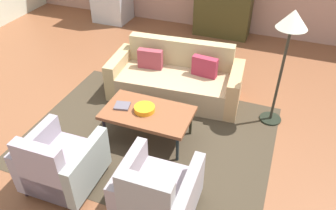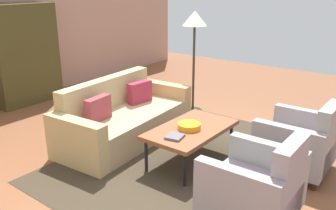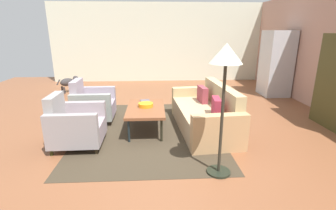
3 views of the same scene
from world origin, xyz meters
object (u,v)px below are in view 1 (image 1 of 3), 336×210
at_px(armchair_right, 156,196).
at_px(book_stack, 122,106).
at_px(floor_lamp, 291,31).
at_px(coffee_table, 148,114).
at_px(fruit_bowl, 144,109).
at_px(couch, 176,79).
at_px(armchair_left, 60,166).

height_order(armchair_right, book_stack, armchair_right).
height_order(armchair_right, floor_lamp, floor_lamp).
distance_m(coffee_table, fruit_bowl, 0.09).
xyz_separation_m(couch, armchair_left, (-0.59, -2.35, 0.06)).
distance_m(book_stack, floor_lamp, 2.41).
xyz_separation_m(armchair_left, floor_lamp, (2.17, 2.19, 1.10)).
distance_m(armchair_right, book_stack, 1.50).
bearing_deg(book_stack, fruit_bowl, 3.96).
distance_m(coffee_table, armchair_right, 1.31).
bearing_deg(floor_lamp, fruit_bowl, -147.65).
distance_m(fruit_bowl, book_stack, 0.33).
xyz_separation_m(couch, fruit_bowl, (-0.04, -1.19, 0.21)).
relative_size(coffee_table, armchair_left, 1.36).
bearing_deg(armchair_right, fruit_bowl, 118.04).
xyz_separation_m(couch, book_stack, (-0.36, -1.21, 0.19)).
height_order(armchair_right, fruit_bowl, armchair_right).
distance_m(coffee_table, book_stack, 0.37).
bearing_deg(armchair_left, couch, 74.97).
bearing_deg(armchair_right, couch, 103.57).
distance_m(couch, armchair_right, 2.43).
bearing_deg(couch, coffee_table, 85.80).
bearing_deg(armchair_right, book_stack, 129.35).
height_order(coffee_table, fruit_bowl, fruit_bowl).
xyz_separation_m(coffee_table, armchair_left, (-0.60, -1.17, -0.08)).
bearing_deg(book_stack, coffee_table, 3.49).
bearing_deg(floor_lamp, armchair_right, -113.89).
relative_size(coffee_table, book_stack, 5.10).
bearing_deg(floor_lamp, coffee_table, -146.92).
bearing_deg(fruit_bowl, book_stack, -176.04).
height_order(couch, floor_lamp, floor_lamp).
relative_size(armchair_right, book_stack, 3.74).
xyz_separation_m(armchair_left, book_stack, (0.23, 1.14, 0.13)).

